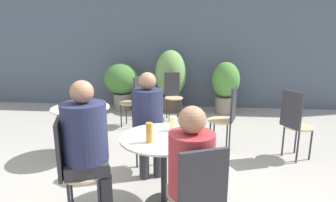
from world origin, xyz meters
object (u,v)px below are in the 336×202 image
(bistro_chair_4, at_px, (228,114))
(potted_plant_2, at_px, (226,85))
(seated_person_2, at_px, (190,171))
(bistro_chair_6, at_px, (134,97))
(seated_person_0, at_px, (148,115))
(cafe_table_far, at_px, (81,118))
(bistro_chair_3, at_px, (294,119))
(seated_person_1, at_px, (87,141))
(beer_glass_1, at_px, (149,133))
(bistro_chair_1, at_px, (71,162))
(potted_plant_1, at_px, (171,78))
(bistro_chair_2, at_px, (198,202))
(beer_glass_0, at_px, (173,124))
(potted_plant_0, at_px, (122,82))
(bistro_chair_5, at_px, (173,92))
(bistro_chair_0, at_px, (146,125))
(cafe_table_near, at_px, (164,151))

(bistro_chair_4, relative_size, potted_plant_2, 0.83)
(potted_plant_2, bearing_deg, seated_person_2, -99.87)
(bistro_chair_6, xyz_separation_m, seated_person_0, (0.58, -1.76, 0.17))
(cafe_table_far, xyz_separation_m, bistro_chair_3, (2.87, 0.20, 0.01))
(seated_person_1, bearing_deg, beer_glass_1, -100.93)
(bistro_chair_1, relative_size, beer_glass_1, 5.35)
(seated_person_1, distance_m, potted_plant_2, 4.09)
(seated_person_0, distance_m, potted_plant_1, 3.00)
(bistro_chair_2, height_order, potted_plant_2, potted_plant_2)
(beer_glass_0, height_order, beer_glass_1, beer_glass_1)
(seated_person_2, distance_m, potted_plant_0, 4.57)
(cafe_table_far, bearing_deg, bistro_chair_2, -48.76)
(bistro_chair_2, height_order, potted_plant_1, potted_plant_1)
(beer_glass_0, bearing_deg, bistro_chair_5, 94.49)
(cafe_table_far, relative_size, bistro_chair_0, 0.81)
(cafe_table_near, distance_m, potted_plant_2, 3.64)
(bistro_chair_0, relative_size, potted_plant_1, 0.68)
(bistro_chair_2, xyz_separation_m, potted_plant_0, (-1.71, 4.40, 0.10))
(bistro_chair_3, xyz_separation_m, seated_person_0, (-1.87, -0.57, 0.17))
(bistro_chair_3, relative_size, bistro_chair_5, 1.00)
(seated_person_0, distance_m, seated_person_2, 1.37)
(seated_person_1, bearing_deg, seated_person_0, -44.98)
(bistro_chair_5, bearing_deg, bistro_chair_0, -111.89)
(bistro_chair_3, distance_m, bistro_chair_6, 2.73)
(bistro_chair_2, relative_size, seated_person_0, 0.77)
(bistro_chair_1, bearing_deg, bistro_chair_4, -63.67)
(seated_person_2, height_order, potted_plant_1, potted_plant_1)
(seated_person_2, bearing_deg, potted_plant_1, -105.16)
(bistro_chair_5, relative_size, beer_glass_0, 6.74)
(beer_glass_1, bearing_deg, seated_person_0, 100.44)
(bistro_chair_6, xyz_separation_m, seated_person_2, (1.09, -3.03, 0.14))
(bistro_chair_4, xyz_separation_m, seated_person_1, (-1.40, -1.67, 0.18))
(bistro_chair_0, relative_size, beer_glass_0, 6.74)
(potted_plant_1, bearing_deg, potted_plant_0, -179.73)
(seated_person_0, relative_size, potted_plant_0, 1.14)
(cafe_table_far, relative_size, potted_plant_2, 0.67)
(cafe_table_near, relative_size, bistro_chair_2, 0.86)
(bistro_chair_2, distance_m, bistro_chair_5, 3.82)
(cafe_table_far, xyz_separation_m, seated_person_2, (1.50, -1.64, 0.15))
(seated_person_1, bearing_deg, bistro_chair_0, -39.40)
(bistro_chair_0, xyz_separation_m, seated_person_1, (-0.32, -1.03, 0.18))
(bistro_chair_0, xyz_separation_m, potted_plant_2, (1.29, 2.74, 0.09))
(potted_plant_0, bearing_deg, bistro_chair_6, -65.60)
(bistro_chair_5, bearing_deg, beer_glass_0, -103.41)
(seated_person_1, distance_m, seated_person_2, 0.97)
(bistro_chair_5, relative_size, beer_glass_1, 5.35)
(bistro_chair_1, distance_m, seated_person_2, 1.08)
(bistro_chair_0, xyz_separation_m, potted_plant_0, (-1.09, 2.86, 0.10))
(cafe_table_far, relative_size, bistro_chair_2, 0.81)
(cafe_table_near, bearing_deg, bistro_chair_1, -158.08)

